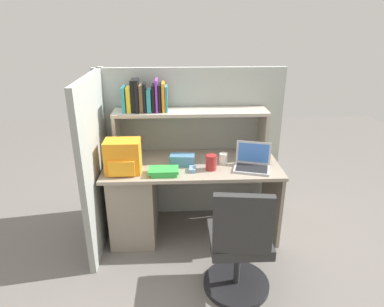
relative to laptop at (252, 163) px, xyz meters
The scene contains 14 objects.
ground_plane 0.95m from the laptop, 167.04° to the left, with size 8.00×8.00×0.00m, color slate.
desk 1.01m from the laptop, behind, with size 1.60×0.70×0.73m.
cubicle_partition_rear 0.74m from the laptop, 136.78° to the left, with size 1.84×0.05×1.55m, color #939991.
cubicle_partition_left 1.39m from the laptop, behind, with size 0.05×1.06×1.55m, color #939991.
overhead_hutch 0.69m from the laptop, 148.89° to the left, with size 1.44×0.28×0.45m.
reference_books_on_shelf 1.14m from the laptop, 161.39° to the left, with size 0.41×0.19×0.29m.
laptop is the anchor object (origin of this frame).
backpack 1.14m from the laptop, behind, with size 0.30×0.23×0.29m.
computer_mouse 0.53m from the laptop, behind, with size 0.06×0.10×0.03m, color #7299C6.
paper_cup 0.27m from the laptop, 154.95° to the left, with size 0.08×0.08×0.10m, color white.
tissue_box 0.63m from the laptop, behind, with size 0.22×0.12×0.10m, color teal.
snack_canister 0.37m from the laptop, behind, with size 0.10×0.10×0.14m, color maroon.
desk_book_stack 0.79m from the laptop, behind, with size 0.26×0.18×0.05m.
office_chair 0.84m from the laptop, 107.64° to the right, with size 0.52×0.52×0.93m.
Camera 1 is at (-0.13, -2.86, 1.99)m, focal length 31.68 mm.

